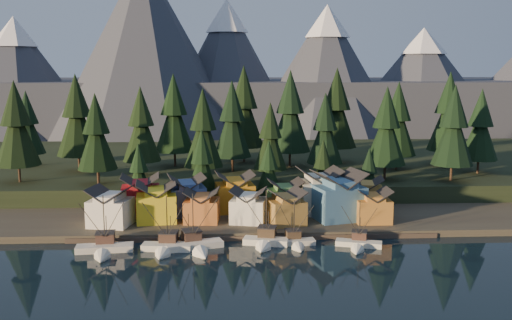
{
  "coord_description": "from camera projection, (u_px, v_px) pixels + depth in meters",
  "views": [
    {
      "loc": [
        -5.79,
        -103.2,
        36.59
      ],
      "look_at": [
        1.21,
        30.0,
        15.07
      ],
      "focal_mm": 40.0,
      "sensor_mm": 36.0,
      "label": 1
    }
  ],
  "objects": [
    {
      "name": "house_front_2",
      "position": [
        202.0,
        205.0,
        131.31
      ],
      "size": [
        8.4,
        8.46,
        7.62
      ],
      "rotation": [
        0.0,
        0.0,
        -0.08
      ],
      "color": "#BF6A31",
      "rests_on": "shore_strip"
    },
    {
      "name": "dock",
      "position": [
        254.0,
        236.0,
        124.06
      ],
      "size": [
        80.0,
        4.0,
        1.0
      ],
      "primitive_type": "cube",
      "color": "#473B33",
      "rests_on": "ground"
    },
    {
      "name": "shore_strip",
      "position": [
        249.0,
        209.0,
        147.19
      ],
      "size": [
        400.0,
        50.0,
        1.5
      ],
      "primitive_type": "cube",
      "color": "#393229",
      "rests_on": "ground"
    },
    {
      "name": "house_front_6",
      "position": [
        373.0,
        204.0,
        131.18
      ],
      "size": [
        7.81,
        7.39,
        7.77
      ],
      "rotation": [
        0.0,
        0.0,
        -0.01
      ],
      "color": "#B1722D",
      "rests_on": "shore_strip"
    },
    {
      "name": "tree_hill_8",
      "position": [
        290.0,
        114.0,
        175.99
      ],
      "size": [
        12.96,
        12.96,
        30.2
      ],
      "color": "#332319",
      "rests_on": "hillside"
    },
    {
      "name": "tree_shore_3",
      "position": [
        323.0,
        169.0,
        146.55
      ],
      "size": [
        7.39,
        7.39,
        17.21
      ],
      "color": "#332319",
      "rests_on": "shore_strip"
    },
    {
      "name": "tree_hill_16",
      "position": [
        27.0,
        125.0,
        178.21
      ],
      "size": [
        10.25,
        10.25,
        23.87
      ],
      "color": "#332319",
      "rests_on": "hillside"
    },
    {
      "name": "tree_hill_3",
      "position": [
        141.0,
        127.0,
        162.28
      ],
      "size": [
        11.04,
        11.04,
        25.72
      ],
      "color": "#332319",
      "rests_on": "hillside"
    },
    {
      "name": "tree_hill_13",
      "position": [
        454.0,
        128.0,
        154.84
      ],
      "size": [
        11.34,
        11.34,
        26.41
      ],
      "color": "#332319",
      "rests_on": "hillside"
    },
    {
      "name": "house_front_3",
      "position": [
        248.0,
        205.0,
        130.77
      ],
      "size": [
        9.15,
        8.87,
        7.9
      ],
      "rotation": [
        0.0,
        0.0,
        -0.21
      ],
      "color": "white",
      "rests_on": "shore_strip"
    },
    {
      "name": "boat_4",
      "position": [
        296.0,
        236.0,
        118.38
      ],
      "size": [
        8.96,
        9.61,
        10.49
      ],
      "rotation": [
        0.0,
        0.0,
        0.1
      ],
      "color": "beige",
      "rests_on": "ground"
    },
    {
      "name": "tree_hill_12",
      "position": [
        398.0,
        122.0,
        172.04
      ],
      "size": [
        11.49,
        11.49,
        26.77
      ],
      "color": "#332319",
      "rests_on": "hillside"
    },
    {
      "name": "boat_3",
      "position": [
        265.0,
        234.0,
        118.41
      ],
      "size": [
        10.12,
        10.81,
        12.75
      ],
      "rotation": [
        0.0,
        0.0,
        -0.22
      ],
      "color": "white",
      "rests_on": "ground"
    },
    {
      "name": "tree_hill_10",
      "position": [
        337.0,
        111.0,
        184.65
      ],
      "size": [
        13.26,
        13.26,
        30.9
      ],
      "color": "#332319",
      "rests_on": "hillside"
    },
    {
      "name": "tree_hill_1",
      "position": [
        77.0,
        118.0,
        168.82
      ],
      "size": [
        12.53,
        12.53,
        29.18
      ],
      "color": "#332319",
      "rests_on": "hillside"
    },
    {
      "name": "house_front_1",
      "position": [
        156.0,
        201.0,
        131.46
      ],
      "size": [
        9.9,
        9.59,
        9.26
      ],
      "rotation": [
        0.0,
        0.0,
        0.12
      ],
      "color": "yellow",
      "rests_on": "shore_strip"
    },
    {
      "name": "house_back_3",
      "position": [
        285.0,
        196.0,
        138.63
      ],
      "size": [
        8.93,
        8.12,
        8.39
      ],
      "rotation": [
        0.0,
        0.0,
        0.1
      ],
      "color": "#4D7E44",
      "rests_on": "shore_strip"
    },
    {
      "name": "hillside",
      "position": [
        243.0,
        167.0,
        196.12
      ],
      "size": [
        420.0,
        100.0,
        6.0
      ],
      "primitive_type": "cube",
      "color": "black",
      "rests_on": "ground"
    },
    {
      "name": "tree_hill_11",
      "position": [
        386.0,
        129.0,
        155.93
      ],
      "size": [
        11.11,
        11.11,
        25.88
      ],
      "color": "#332319",
      "rests_on": "hillside"
    },
    {
      "name": "house_front_5",
      "position": [
        338.0,
        194.0,
        133.2
      ],
      "size": [
        12.91,
        12.21,
        11.33
      ],
      "rotation": [
        0.0,
        0.0,
        0.25
      ],
      "color": "#3B678D",
      "rests_on": "shore_strip"
    },
    {
      "name": "house_back_2",
      "position": [
        235.0,
        191.0,
        140.93
      ],
      "size": [
        10.14,
        9.5,
        9.65
      ],
      "rotation": [
        0.0,
        0.0,
        0.14
      ],
      "color": "#C6821C",
      "rests_on": "shore_strip"
    },
    {
      "name": "tree_hill_5",
      "position": [
        203.0,
        131.0,
        153.38
      ],
      "size": [
        10.9,
        10.9,
        25.39
      ],
      "color": "#332319",
      "rests_on": "hillside"
    },
    {
      "name": "house_front_0",
      "position": [
        110.0,
        206.0,
        127.96
      ],
      "size": [
        10.27,
        9.9,
        8.75
      ],
      "rotation": [
        0.0,
        0.0,
        -0.21
      ],
      "color": "white",
      "rests_on": "shore_strip"
    },
    {
      "name": "house_back_5",
      "position": [
        367.0,
        194.0,
        140.5
      ],
      "size": [
        8.84,
        8.91,
        8.64
      ],
      "rotation": [
        0.0,
        0.0,
        -0.16
      ],
      "color": "#A57F3A",
      "rests_on": "shore_strip"
    },
    {
      "name": "tree_shore_4",
      "position": [
        369.0,
        173.0,
        147.37
      ],
      "size": [
        6.42,
        6.42,
        14.96
      ],
      "color": "#332319",
      "rests_on": "shore_strip"
    },
    {
      "name": "tree_shore_2",
      "position": [
        269.0,
        170.0,
        145.84
      ],
      "size": [
        7.36,
        7.36,
        17.14
      ],
      "color": "#332319",
      "rests_on": "shore_strip"
    },
    {
      "name": "boat_5",
      "position": [
        358.0,
        239.0,
        117.26
      ],
      "size": [
        10.11,
        10.52,
        10.53
      ],
      "rotation": [
        0.0,
        0.0,
        -0.3
      ],
      "color": "silver",
      "rests_on": "ground"
    },
    {
      "name": "tree_hill_7",
      "position": [
        270.0,
        139.0,
        152.66
      ],
      "size": [
        9.34,
        9.34,
        21.75
      ],
      "color": "#332319",
      "rests_on": "hillside"
    },
    {
      "name": "house_back_4",
      "position": [
        319.0,
        189.0,
        139.55
      ],
      "size": [
        10.94,
        10.58,
        10.9
      ],
      "rotation": [
        0.0,
        0.0,
        0.1
      ],
      "color": "beige",
      "rests_on": "shore_strip"
    },
    {
      "name": "tree_hill_0",
      "position": [
        16.0,
        127.0,
        152.56
      ],
      "size": [
        11.86,
        11.86,
        27.63
      ],
      "color": "#332319",
      "rests_on": "hillside"
    },
    {
      "name": "mountain_ridge",
      "position": [
        229.0,
        88.0,
        314.08
      ],
      "size": [
        560.0,
        190.0,
        90.0
      ],
      "color": "#444858",
      "rests_on": "ground"
    },
    {
      "name": "house_back_0",
      "position": [
        141.0,
        194.0,
        137.08
      ],
      "size": [
        9.92,
        9.6,
        9.78
      ],
      "rotation": [
        0.0,
        0.0,
        0.12
      ],
      "color": "maroon",
      "rests_on": "shore_strip"
    },
    {
      "name": "tree_hill_2",
      "position": [
        96.0,
        135.0,
        150.05
      ],
      "size": [
        10.44,
        10.44,
        24.32
      ],
      "color": "#332319",
      "rests_on": "hillside"
    },
    {
      "name": "tree_shore_0",
      "position": [
        139.0,
        172.0,
        144.18
      ],
      "size": [
        7.09,
        7.09,
        16.51
      ],
      "color": "#332319",
      "rests_on": "shore_strip"
    },
    {
      "name": "boat_2",
      "position": [
        196.0,
        239.0,
        115.56
      ],
      "size": [
        12.5,
        12.99,
        12.64
      ],
      "rotation": [
        0.0,
        0.0,
        0.31
      ],
      "color": "white",
      "rests_on": "ground"
    },
    {
      "name": "tree_hill_6",
      "position": [
        232.0,
        122.0,
        168.42
      ],
      "size": [
        11.71,
        11.71,
        27.28
      ],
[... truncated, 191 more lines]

